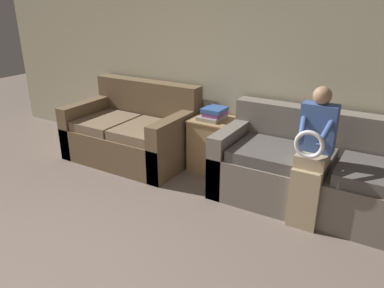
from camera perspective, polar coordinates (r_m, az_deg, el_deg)
wall_back at (r=4.36m, az=5.00°, el=13.08°), size 7.16×0.06×2.55m
couch_main at (r=3.79m, az=20.96°, el=-4.79°), size 2.27×0.87×0.88m
couch_side at (r=4.73m, az=-8.95°, el=1.61°), size 1.50×0.95×0.93m
child_left_seated at (r=3.35m, az=17.92°, el=-1.29°), size 0.30×0.37×1.23m
side_shelf at (r=4.36m, az=3.23°, el=0.06°), size 0.48×0.46×0.62m
book_stack at (r=4.23m, az=3.33°, el=4.64°), size 0.27×0.31×0.13m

